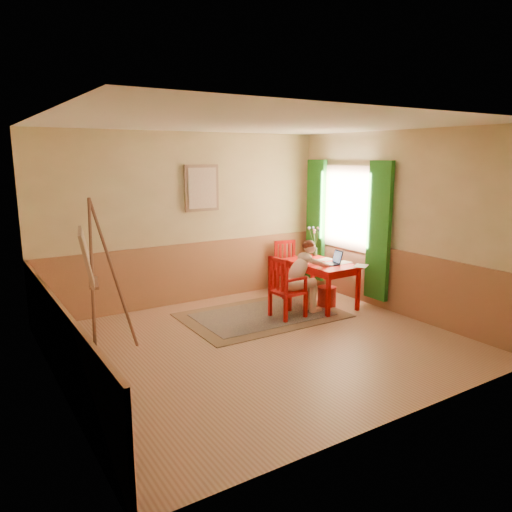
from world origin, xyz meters
TOP-DOWN VIEW (x-y plane):
  - room at (0.00, 0.00)m, footprint 5.04×4.54m
  - wainscot at (0.00, 0.80)m, footprint 5.00×4.50m
  - window at (2.42, 1.10)m, footprint 0.12×2.01m
  - wall_portrait at (0.25, 2.20)m, footprint 0.60×0.05m
  - rug at (0.62, 0.95)m, footprint 2.42×1.63m
  - table at (1.72, 0.90)m, footprint 0.74×1.21m
  - chair_left at (0.85, 0.66)m, footprint 0.46×0.45m
  - chair_back at (1.79, 1.90)m, footprint 0.48×0.49m
  - figure at (1.17, 0.69)m, footprint 0.87×0.39m
  - laptop at (1.76, 0.69)m, footprint 0.39×0.27m
  - papers at (1.89, 0.79)m, footprint 0.91×1.03m
  - vase at (2.00, 1.41)m, footprint 0.18×0.27m
  - wastebasket at (1.78, 0.80)m, footprint 0.38×0.38m
  - easel at (-1.91, 0.92)m, footprint 0.72×0.87m

SIDE VIEW (x-z plane):
  - rug at x=0.62m, z-range 0.00..0.02m
  - wastebasket at x=1.78m, z-range 0.00..0.32m
  - chair_back at x=1.79m, z-range 0.00..0.91m
  - chair_left at x=0.85m, z-range 0.00..0.95m
  - wainscot at x=0.00m, z-range 0.00..1.00m
  - table at x=1.72m, z-range 0.27..0.99m
  - figure at x=1.17m, z-range 0.06..1.22m
  - papers at x=1.89m, z-range 0.72..0.72m
  - laptop at x=1.76m, z-range 0.65..0.88m
  - vase at x=2.00m, z-range 0.70..1.21m
  - easel at x=-1.91m, z-range 0.18..2.12m
  - window at x=2.42m, z-range 0.25..2.45m
  - room at x=0.00m, z-range -0.02..2.82m
  - wall_portrait at x=0.25m, z-range 1.52..2.28m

